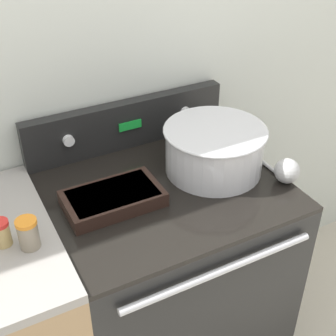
{
  "coord_description": "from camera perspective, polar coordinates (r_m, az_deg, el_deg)",
  "views": [
    {
      "loc": [
        -0.59,
        -0.81,
        1.89
      ],
      "look_at": [
        0.02,
        0.36,
        1.02
      ],
      "focal_mm": 50.0,
      "sensor_mm": 36.0,
      "label": 1
    }
  ],
  "objects": [
    {
      "name": "mixing_bowl",
      "position": [
        1.64,
        5.67,
        2.53
      ],
      "size": [
        0.36,
        0.36,
        0.17
      ],
      "color": "silver",
      "rests_on": "stove_range"
    },
    {
      "name": "casserole_dish",
      "position": [
        1.51,
        -6.72,
        -3.63
      ],
      "size": [
        0.31,
        0.18,
        0.05
      ],
      "color": "black",
      "rests_on": "stove_range"
    },
    {
      "name": "kitchen_wall",
      "position": [
        1.76,
        -6.16,
        11.92
      ],
      "size": [
        8.0,
        0.05,
        2.5
      ],
      "color": "silver",
      "rests_on": "ground_plane"
    },
    {
      "name": "spice_jar_red_cap",
      "position": [
        1.41,
        -19.64,
        -7.46
      ],
      "size": [
        0.05,
        0.05,
        0.08
      ],
      "color": "tan",
      "rests_on": "side_counter"
    },
    {
      "name": "ladle",
      "position": [
        1.65,
        14.11,
        -0.28
      ],
      "size": [
        0.09,
        0.29,
        0.09
      ],
      "color": "#B7B7B7",
      "rests_on": "stove_range"
    },
    {
      "name": "stove_range",
      "position": [
        1.92,
        -0.3,
        -13.94
      ],
      "size": [
        0.8,
        0.71,
        0.96
      ],
      "color": "black",
      "rests_on": "ground_plane"
    },
    {
      "name": "control_panel",
      "position": [
        1.79,
        -5.03,
        5.36
      ],
      "size": [
        0.8,
        0.07,
        0.18
      ],
      "color": "black",
      "rests_on": "stove_range"
    },
    {
      "name": "spice_jar_orange_cap",
      "position": [
        1.38,
        -16.68,
        -7.65
      ],
      "size": [
        0.06,
        0.06,
        0.09
      ],
      "color": "gray",
      "rests_on": "side_counter"
    }
  ]
}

